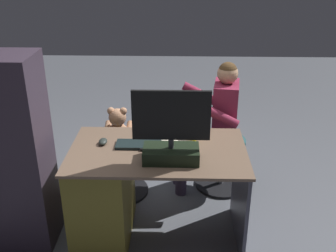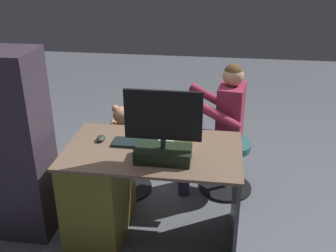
% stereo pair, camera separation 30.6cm
% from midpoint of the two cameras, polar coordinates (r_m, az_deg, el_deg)
% --- Properties ---
extents(ground_plane, '(10.00, 10.00, 0.00)m').
position_cam_midpoint_polar(ground_plane, '(3.44, 1.52, -11.82)').
color(ground_plane, '#585B63').
extents(desk, '(1.23, 0.73, 0.73)m').
position_cam_midpoint_polar(desk, '(3.02, -5.23, -8.74)').
color(desk, brown).
rests_on(desk, ground_plane).
extents(monitor, '(0.50, 0.20, 0.49)m').
position_cam_midpoint_polar(monitor, '(2.59, 2.70, -1.91)').
color(monitor, black).
rests_on(monitor, desk).
extents(keyboard, '(0.42, 0.14, 0.02)m').
position_cam_midpoint_polar(keyboard, '(2.85, -0.65, -2.56)').
color(keyboard, black).
rests_on(keyboard, desk).
extents(computer_mouse, '(0.06, 0.10, 0.04)m').
position_cam_midpoint_polar(computer_mouse, '(2.92, -6.56, -1.81)').
color(computer_mouse, '#28302C').
rests_on(computer_mouse, desk).
extents(cup, '(0.07, 0.07, 0.10)m').
position_cam_midpoint_polar(cup, '(2.87, 5.99, -1.54)').
color(cup, yellow).
rests_on(cup, desk).
extents(tv_remote, '(0.05, 0.15, 0.02)m').
position_cam_midpoint_polar(tv_remote, '(2.84, -0.96, -2.66)').
color(tv_remote, black).
rests_on(tv_remote, desk).
extents(notebook_binder, '(0.26, 0.33, 0.02)m').
position_cam_midpoint_polar(notebook_binder, '(2.75, 3.98, -3.64)').
color(notebook_binder, beige).
rests_on(notebook_binder, desk).
extents(office_chair_teddy, '(0.48, 0.48, 0.47)m').
position_cam_midpoint_polar(office_chair_teddy, '(3.56, -3.79, -5.27)').
color(office_chair_teddy, black).
rests_on(office_chair_teddy, ground_plane).
extents(teddy_bear, '(0.24, 0.24, 0.34)m').
position_cam_midpoint_polar(teddy_bear, '(3.41, -3.92, -0.04)').
color(teddy_bear, tan).
rests_on(teddy_bear, office_chair_teddy).
extents(visitor_chair, '(0.47, 0.47, 0.47)m').
position_cam_midpoint_polar(visitor_chair, '(3.61, 10.81, -5.02)').
color(visitor_chair, black).
rests_on(visitor_chair, ground_plane).
extents(person, '(0.56, 0.53, 1.16)m').
position_cam_midpoint_polar(person, '(3.42, 9.81, 0.78)').
color(person, maroon).
rests_on(person, ground_plane).
extents(equipment_rack, '(0.44, 0.36, 1.41)m').
position_cam_midpoint_polar(equipment_rack, '(3.01, -18.03, -2.98)').
color(equipment_rack, '#352A37').
rests_on(equipment_rack, ground_plane).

